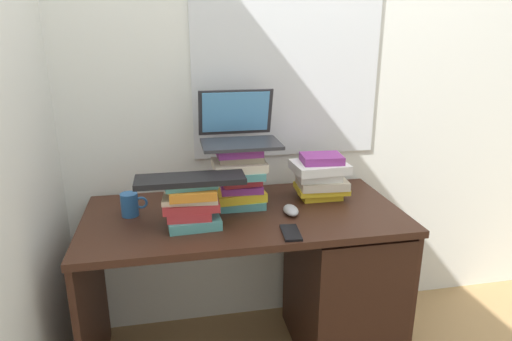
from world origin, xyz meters
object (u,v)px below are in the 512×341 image
object	(u,v)px
laptop	(238,130)
cell_phone	(291,233)
keyboard	(190,179)
book_stack_side	(320,176)
computer_mouse	(291,210)
book_stack_keyboard_riser	(192,205)
mug	(130,204)
desk	(318,277)
book_stack_tall	(240,176)

from	to	relation	value
laptop	cell_phone	world-z (taller)	laptop
laptop	keyboard	bearing A→B (deg)	-135.31
book_stack_side	computer_mouse	size ratio (longest dim) A/B	2.48
book_stack_keyboard_riser	computer_mouse	distance (m)	0.42
mug	computer_mouse	bearing A→B (deg)	-10.09
laptop	cell_phone	bearing A→B (deg)	-69.21
desk	mug	xyz separation A→B (m)	(-0.81, 0.08, 0.39)
keyboard	cell_phone	size ratio (longest dim) A/B	3.09
desk	cell_phone	world-z (taller)	cell_phone
keyboard	cell_phone	bearing A→B (deg)	-22.21
book_stack_tall	book_stack_side	xyz separation A→B (m)	(0.38, 0.03, -0.04)
keyboard	computer_mouse	distance (m)	0.45
book_stack_tall	mug	distance (m)	0.47
cell_phone	mug	bearing A→B (deg)	158.51
book_stack_keyboard_riser	mug	world-z (taller)	book_stack_keyboard_riser
keyboard	computer_mouse	bearing A→B (deg)	4.84
book_stack_keyboard_riser	book_stack_side	xyz separation A→B (m)	(0.59, 0.19, 0.02)
book_stack_tall	laptop	bearing A→B (deg)	86.76
book_stack_keyboard_riser	book_stack_side	distance (m)	0.62
desk	cell_phone	size ratio (longest dim) A/B	9.85
mug	book_stack_keyboard_riser	bearing A→B (deg)	-30.66
keyboard	mug	distance (m)	0.32
laptop	keyboard	size ratio (longest dim) A/B	0.78
mug	keyboard	bearing A→B (deg)	-31.08
desk	cell_phone	xyz separation A→B (m)	(-0.20, -0.22, 0.34)
book_stack_keyboard_riser	mug	bearing A→B (deg)	149.34
cell_phone	book_stack_side	bearing A→B (deg)	60.74
laptop	mug	size ratio (longest dim) A/B	3.00
book_stack_side	computer_mouse	distance (m)	0.26
book_stack_tall	book_stack_keyboard_riser	world-z (taller)	book_stack_tall
desk	book_stack_tall	size ratio (longest dim) A/B	4.88
book_stack_keyboard_riser	desk	bearing A→B (deg)	6.41
book_stack_keyboard_riser	computer_mouse	size ratio (longest dim) A/B	2.17
keyboard	mug	bearing A→B (deg)	149.47
book_stack_tall	book_stack_side	distance (m)	0.38
computer_mouse	mug	world-z (taller)	mug
desk	book_stack_side	distance (m)	0.46
desk	mug	world-z (taller)	mug
mug	cell_phone	size ratio (longest dim) A/B	0.81
book_stack_tall	mug	size ratio (longest dim) A/B	2.50
computer_mouse	book_stack_tall	bearing A→B (deg)	146.59
book_stack_side	desk	bearing A→B (deg)	-104.68
keyboard	book_stack_side	bearing A→B (deg)	18.47
keyboard	book_stack_keyboard_riser	bearing A→B (deg)	83.75
book_stack_keyboard_riser	cell_phone	size ratio (longest dim) A/B	1.66
book_stack_tall	desk	bearing A→B (deg)	-15.31
computer_mouse	keyboard	bearing A→B (deg)	-175.71
book_stack_side	cell_phone	size ratio (longest dim) A/B	1.89
book_stack_side	keyboard	xyz separation A→B (m)	(-0.59, -0.19, 0.09)
keyboard	computer_mouse	size ratio (longest dim) A/B	4.04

